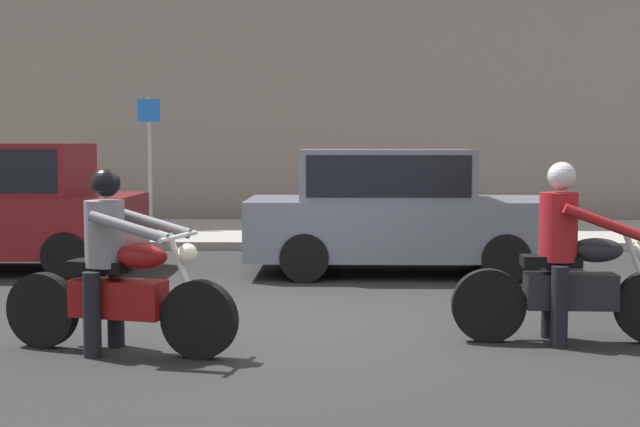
# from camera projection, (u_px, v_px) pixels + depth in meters

# --- Properties ---
(ground_plane) EXTENTS (80.00, 80.00, 0.00)m
(ground_plane) POSITION_uv_depth(u_px,v_px,m) (295.00, 321.00, 8.83)
(ground_plane) COLOR black
(sidewalk_slab) EXTENTS (40.00, 4.40, 0.14)m
(sidewalk_slab) POSITION_uv_depth(u_px,v_px,m) (315.00, 233.00, 16.80)
(sidewalk_slab) COLOR gray
(sidewalk_slab) RESTS_ON ground_plane
(building_facade) EXTENTS (40.00, 1.40, 9.90)m
(building_facade) POSITION_uv_depth(u_px,v_px,m) (319.00, 5.00, 19.79)
(building_facade) COLOR slate
(building_facade) RESTS_ON ground_plane
(motorcycle_with_rider_crimson) EXTENTS (2.14, 0.70, 1.64)m
(motorcycle_with_rider_crimson) POSITION_uv_depth(u_px,v_px,m) (569.00, 270.00, 7.83)
(motorcycle_with_rider_crimson) COLOR black
(motorcycle_with_rider_crimson) RESTS_ON ground_plane
(motorcycle_with_rider_gray) EXTENTS (2.12, 0.84, 1.59)m
(motorcycle_with_rider_gray) POSITION_uv_depth(u_px,v_px,m) (117.00, 278.00, 7.45)
(motorcycle_with_rider_gray) COLOR black
(motorcycle_with_rider_gray) RESTS_ON ground_plane
(parked_sedan_slate_gray) EXTENTS (4.21, 1.82, 1.72)m
(parked_sedan_slate_gray) POSITION_uv_depth(u_px,v_px,m) (395.00, 210.00, 12.02)
(parked_sedan_slate_gray) COLOR slate
(parked_sedan_slate_gray) RESTS_ON ground_plane
(street_sign_post) EXTENTS (0.44, 0.08, 2.56)m
(street_sign_post) POSITION_uv_depth(u_px,v_px,m) (150.00, 149.00, 17.10)
(street_sign_post) COLOR gray
(street_sign_post) RESTS_ON sidewalk_slab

